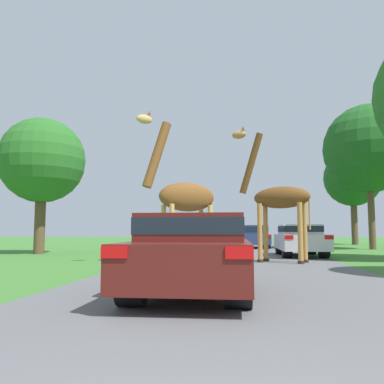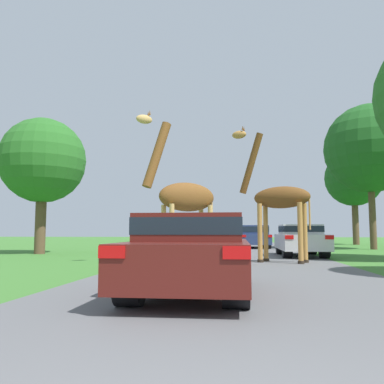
{
  "view_description": "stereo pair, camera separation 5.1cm",
  "coord_description": "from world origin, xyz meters",
  "views": [
    {
      "loc": [
        -0.02,
        -1.19,
        1.06
      ],
      "look_at": [
        -1.54,
        12.59,
        2.41
      ],
      "focal_mm": 38.0,
      "sensor_mm": 36.0,
      "label": 1
    },
    {
      "loc": [
        0.03,
        -1.18,
        1.06
      ],
      "look_at": [
        -1.54,
        12.59,
        2.41
      ],
      "focal_mm": 38.0,
      "sensor_mm": 36.0,
      "label": 2
    }
  ],
  "objects": [
    {
      "name": "giraffe_companion",
      "position": [
        1.42,
        13.26,
        2.21
      ],
      "size": [
        2.82,
        1.53,
        4.97
      ],
      "rotation": [
        0.0,
        0.0,
        1.18
      ],
      "color": "#B77F3D",
      "rests_on": "ground"
    },
    {
      "name": "car_far_ahead",
      "position": [
        2.7,
        17.06,
        0.74
      ],
      "size": [
        1.83,
        4.63,
        1.36
      ],
      "color": "silver",
      "rests_on": "ground"
    },
    {
      "name": "car_verge_right",
      "position": [
        -2.07,
        29.81,
        0.74
      ],
      "size": [
        1.97,
        4.05,
        1.41
      ],
      "color": "maroon",
      "rests_on": "ground"
    },
    {
      "name": "tree_far_right",
      "position": [
        -9.44,
        17.43,
        4.49
      ],
      "size": [
        4.14,
        4.14,
        6.59
      ],
      "color": "brown",
      "rests_on": "ground"
    },
    {
      "name": "car_lead_maroon",
      "position": [
        -0.76,
        5.76,
        0.71
      ],
      "size": [
        1.88,
        4.03,
        1.34
      ],
      "color": "#561914",
      "rests_on": "ground"
    },
    {
      "name": "car_queue_right",
      "position": [
        -1.8,
        20.49,
        0.71
      ],
      "size": [
        1.92,
        4.36,
        1.32
      ],
      "color": "gray",
      "rests_on": "ground"
    },
    {
      "name": "giraffe_near_road",
      "position": [
        -1.84,
        12.5,
        2.29
      ],
      "size": [
        2.68,
        2.11,
        5.07
      ],
      "rotation": [
        0.0,
        0.0,
        2.19
      ],
      "color": "tan",
      "rests_on": "ground"
    },
    {
      "name": "tree_centre_back",
      "position": [
        9.59,
        33.52,
        5.48
      ],
      "size": [
        4.69,
        4.69,
        7.86
      ],
      "color": "brown",
      "rests_on": "ground"
    },
    {
      "name": "tree_left_edge",
      "position": [
        8.06,
        24.35,
        6.13
      ],
      "size": [
        5.43,
        5.43,
        8.86
      ],
      "color": "brown",
      "rests_on": "ground"
    },
    {
      "name": "car_queue_left",
      "position": [
        1.09,
        26.0,
        0.77
      ],
      "size": [
        1.9,
        4.4,
        1.47
      ],
      "color": "navy",
      "rests_on": "ground"
    },
    {
      "name": "road",
      "position": [
        0.0,
        30.0,
        0.0
      ],
      "size": [
        6.9,
        120.0,
        0.0
      ],
      "color": "#5B5B5E",
      "rests_on": "ground"
    }
  ]
}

